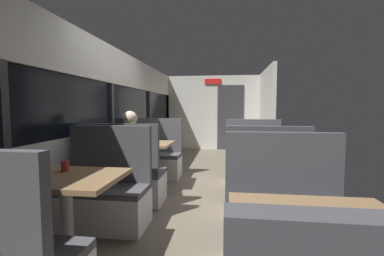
# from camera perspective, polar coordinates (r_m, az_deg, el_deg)

# --- Properties ---
(ground_plane) EXTENTS (3.30, 9.20, 0.02)m
(ground_plane) POSITION_cam_1_polar(r_m,az_deg,el_deg) (4.30, 1.48, -13.37)
(ground_plane) COLOR #665B4C
(carriage_window_panel_left) EXTENTS (0.09, 8.48, 2.30)m
(carriage_window_panel_left) POSITION_cam_1_polar(r_m,az_deg,el_deg) (4.49, -17.26, 1.72)
(carriage_window_panel_left) COLOR beige
(carriage_window_panel_left) RESTS_ON ground_plane
(carriage_end_bulkhead) EXTENTS (2.90, 0.11, 2.30)m
(carriage_end_bulkhead) POSITION_cam_1_polar(r_m,az_deg,el_deg) (8.28, 4.92, 3.24)
(carriage_end_bulkhead) COLOR beige
(carriage_end_bulkhead) RESTS_ON ground_plane
(carriage_aisle_panel_right) EXTENTS (0.08, 2.40, 2.30)m
(carriage_aisle_panel_right) POSITION_cam_1_polar(r_m,az_deg,el_deg) (7.15, 15.72, 3.01)
(carriage_aisle_panel_right) COLOR beige
(carriage_aisle_panel_right) RESTS_ON ground_plane
(dining_table_near_window) EXTENTS (0.90, 0.70, 0.74)m
(dining_table_near_window) POSITION_cam_1_polar(r_m,az_deg,el_deg) (2.47, -25.69, -11.59)
(dining_table_near_window) COLOR #9E9EA3
(dining_table_near_window) RESTS_ON ground_plane
(bench_near_window_facing_entry) EXTENTS (0.95, 0.50, 1.10)m
(bench_near_window_facing_entry) POSITION_cam_1_polar(r_m,az_deg,el_deg) (3.14, -18.32, -13.87)
(bench_near_window_facing_entry) COLOR silver
(bench_near_window_facing_entry) RESTS_ON ground_plane
(dining_table_mid_window) EXTENTS (0.90, 0.70, 0.74)m
(dining_table_mid_window) POSITION_cam_1_polar(r_m,az_deg,el_deg) (4.33, -10.41, -4.48)
(dining_table_mid_window) COLOR #9E9EA3
(dining_table_mid_window) RESTS_ON ground_plane
(bench_mid_window_facing_end) EXTENTS (0.95, 0.50, 1.10)m
(bench_mid_window_facing_end) POSITION_cam_1_polar(r_m,az_deg,el_deg) (3.75, -13.68, -10.79)
(bench_mid_window_facing_end) COLOR silver
(bench_mid_window_facing_end) RESTS_ON ground_plane
(bench_mid_window_facing_entry) EXTENTS (0.95, 0.50, 1.10)m
(bench_mid_window_facing_entry) POSITION_cam_1_polar(r_m,az_deg,el_deg) (5.04, -7.91, -6.78)
(bench_mid_window_facing_entry) COLOR silver
(bench_mid_window_facing_entry) RESTS_ON ground_plane
(dining_table_front_aisle) EXTENTS (0.90, 0.70, 0.74)m
(dining_table_front_aisle) POSITION_cam_1_polar(r_m,az_deg,el_deg) (1.61, 25.47, -20.41)
(dining_table_front_aisle) COLOR #9E9EA3
(dining_table_front_aisle) RESTS_ON ground_plane
(bench_front_aisle_facing_entry) EXTENTS (0.95, 0.50, 1.10)m
(bench_front_aisle_facing_entry) POSITION_cam_1_polar(r_m,az_deg,el_deg) (2.35, 19.58, -20.37)
(bench_front_aisle_facing_entry) COLOR silver
(bench_front_aisle_facing_entry) RESTS_ON ground_plane
(dining_table_rear_aisle) EXTENTS (0.90, 0.70, 0.74)m
(dining_table_rear_aisle) POSITION_cam_1_polar(r_m,az_deg,el_deg) (3.95, 14.25, -5.39)
(dining_table_rear_aisle) COLOR #9E9EA3
(dining_table_rear_aisle) RESTS_ON ground_plane
(bench_rear_aisle_facing_end) EXTENTS (0.95, 0.50, 1.10)m
(bench_rear_aisle_facing_end) POSITION_cam_1_polar(r_m,az_deg,el_deg) (3.35, 15.59, -12.67)
(bench_rear_aisle_facing_end) COLOR silver
(bench_rear_aisle_facing_end) RESTS_ON ground_plane
(bench_rear_aisle_facing_entry) EXTENTS (0.95, 0.50, 1.10)m
(bench_rear_aisle_facing_entry) POSITION_cam_1_polar(r_m,az_deg,el_deg) (4.70, 13.16, -7.69)
(bench_rear_aisle_facing_entry) COLOR silver
(bench_rear_aisle_facing_entry) RESTS_ON ground_plane
(seated_passenger) EXTENTS (0.47, 0.55, 1.26)m
(seated_passenger) POSITION_cam_1_polar(r_m,az_deg,el_deg) (3.77, -13.34, -7.45)
(seated_passenger) COLOR #26262D
(seated_passenger) RESTS_ON ground_plane
(coffee_cup_primary) EXTENTS (0.07, 0.07, 0.09)m
(coffee_cup_primary) POSITION_cam_1_polar(r_m,az_deg,el_deg) (2.62, -25.81, -7.41)
(coffee_cup_primary) COLOR #B23333
(coffee_cup_primary) RESTS_ON dining_table_near_window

